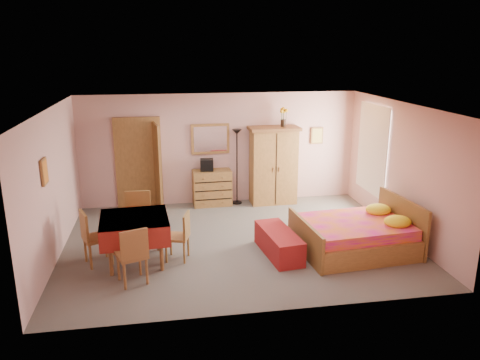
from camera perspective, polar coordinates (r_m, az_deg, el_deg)
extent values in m
plane|color=slate|center=(9.07, -0.31, -7.55)|extent=(6.50, 6.50, 0.00)
plane|color=brown|center=(8.38, -0.34, 8.98)|extent=(6.50, 6.50, 0.00)
cube|color=#C89691|center=(11.04, -2.41, 3.82)|extent=(6.50, 0.10, 2.60)
cube|color=#C89691|center=(6.31, 3.33, -5.63)|extent=(6.50, 0.10, 2.60)
cube|color=#C89691|center=(8.75, -21.84, -0.59)|extent=(0.10, 5.00, 2.60)
cube|color=#C89691|center=(9.69, 19.02, 1.22)|extent=(0.10, 5.00, 2.60)
cube|color=#9E6B35|center=(11.01, -12.23, 1.96)|extent=(1.06, 0.12, 2.15)
cube|color=white|center=(10.67, 15.90, 3.62)|extent=(0.08, 1.40, 1.95)
cube|color=orange|center=(8.08, -22.77, 0.95)|extent=(0.04, 0.32, 0.42)
cube|color=#D8BF59|center=(11.49, 9.36, 5.37)|extent=(0.30, 0.04, 0.40)
cube|color=olive|center=(11.01, -3.42, -0.95)|extent=(0.91, 0.48, 0.84)
cube|color=silver|center=(10.95, -3.64, 5.03)|extent=(0.90, 0.08, 0.71)
cube|color=black|center=(10.84, -4.07, 1.84)|extent=(0.32, 0.24, 0.28)
cube|color=black|center=(10.98, -0.37, 1.59)|extent=(0.26, 0.26, 1.79)
cube|color=#A97539|center=(11.06, 4.09, 1.78)|extent=(1.19, 0.63, 1.83)
cube|color=gold|center=(10.93, 5.31, 7.67)|extent=(0.19, 0.19, 0.44)
cube|color=#D5148E|center=(8.79, 13.80, -5.55)|extent=(2.14, 1.75, 0.93)
cube|color=maroon|center=(8.51, 4.74, -7.63)|extent=(0.65, 1.37, 0.44)
cube|color=maroon|center=(8.31, -12.63, -7.15)|extent=(1.20, 1.20, 0.83)
cube|color=#945E32|center=(7.62, -13.09, -8.83)|extent=(0.56, 0.56, 0.96)
cube|color=#905B31|center=(8.90, -12.34, -4.86)|extent=(0.49, 0.49, 1.03)
cube|color=#A56C38|center=(8.41, -17.00, -6.67)|extent=(0.57, 0.57, 0.97)
cube|color=olive|center=(8.29, -7.69, -6.82)|extent=(0.48, 0.48, 0.86)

